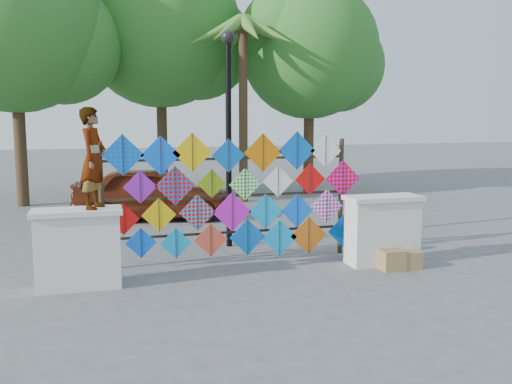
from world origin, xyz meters
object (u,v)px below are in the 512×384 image
kite_rack (236,197)px  sedan (152,193)px  lamppost (228,118)px  vendor_woman (93,158)px

kite_rack → sedan: size_ratio=1.21×
sedan → lamppost: bearing=-152.6°
sedan → lamppost: lamppost is taller
kite_rack → vendor_woman: bearing=-159.9°
kite_rack → lamppost: size_ratio=1.12×
lamppost → sedan: bearing=108.7°
sedan → kite_rack: bearing=-159.0°
kite_rack → lamppost: bearing=82.5°
kite_rack → sedan: kite_rack is taller
kite_rack → vendor_woman: 2.84m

